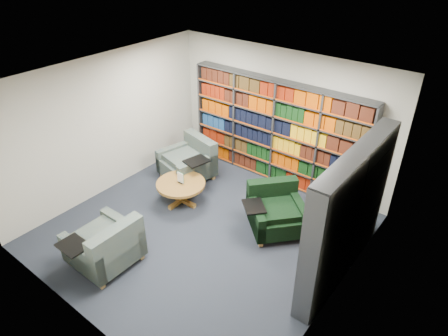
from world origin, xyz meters
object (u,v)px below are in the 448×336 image
Objects in this scene: chair_teal_left at (190,162)px; chair_teal_front at (107,247)px; coffee_table at (181,187)px; chair_green_right at (275,211)px.

chair_teal_left is 1.12× the size of chair_teal_front.
chair_teal_front is at bearing -82.35° from coffee_table.
chair_teal_front is at bearing -122.79° from chair_green_right.
coffee_table is at bearing -165.28° from chair_green_right.
chair_teal_left is 0.97× the size of chair_green_right.
chair_green_right is 1.35× the size of coffee_table.
chair_teal_front is (-1.61, -2.50, 0.02)m from chair_green_right.
chair_teal_front is (0.78, -2.84, -0.00)m from chair_teal_left.
chair_green_right is 1.94m from coffee_table.
chair_teal_left reaches higher than chair_green_right.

